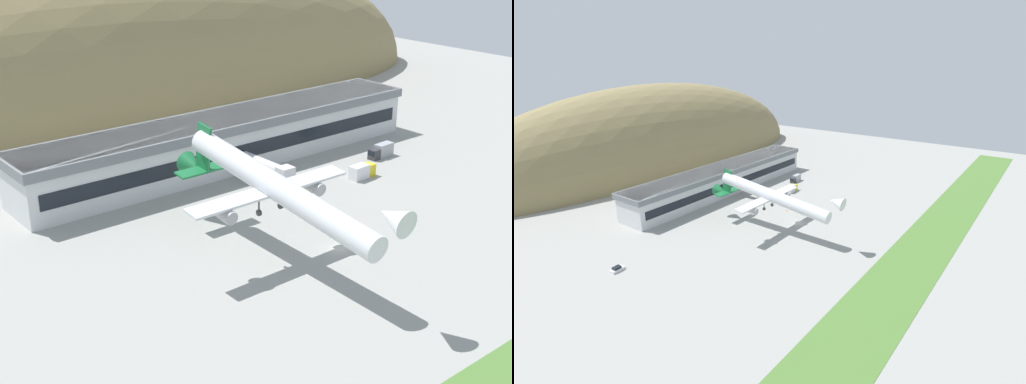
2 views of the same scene
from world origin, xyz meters
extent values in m
plane|color=gray|center=(0.00, 0.00, 0.00)|extent=(350.40, 350.40, 0.00)
cube|color=#4C7533|center=(0.00, -44.14, 0.04)|extent=(315.36, 17.80, 0.08)
ellipsoid|color=olive|center=(27.35, 112.37, 0.00)|extent=(227.34, 65.65, 89.22)
cube|color=silver|center=(11.30, 47.59, 5.84)|extent=(101.68, 14.42, 11.69)
cube|color=slate|center=(11.30, 47.59, 10.63)|extent=(102.88, 15.62, 2.10)
cube|color=black|center=(11.30, 40.32, 5.26)|extent=(97.62, 0.16, 3.27)
cylinder|color=silver|center=(10.48, 33.42, 4.00)|extent=(2.60, 13.90, 2.60)
cube|color=silver|center=(10.48, 26.47, 4.00)|extent=(3.38, 2.86, 2.86)
cylinder|color=slate|center=(10.48, 26.97, 2.00)|extent=(0.36, 0.36, 4.00)
cylinder|color=silver|center=(-11.71, 3.04, 13.37)|extent=(4.28, 44.02, 9.81)
cone|color=silver|center=(-11.71, -21.03, 16.45)|extent=(4.20, 5.20, 4.76)
cone|color=#196B38|center=(-11.71, 27.54, 10.24)|extent=(4.20, 6.05, 4.87)
cube|color=#196B38|center=(-11.71, 24.14, 15.03)|extent=(0.50, 4.93, 9.14)
cube|color=#196B38|center=(-11.71, 24.35, 10.65)|extent=(11.13, 3.02, 0.74)
cube|color=silver|center=(-11.71, 5.22, 12.35)|extent=(32.06, 3.63, 0.90)
cylinder|color=#9E9EA3|center=(-21.32, 4.68, 10.87)|extent=(2.30, 3.86, 2.74)
cylinder|color=#9E9EA3|center=(-2.09, 4.68, 10.87)|extent=(2.30, 3.86, 2.74)
cylinder|color=#2D2D2D|center=(-14.06, 5.22, 10.07)|extent=(0.28, 0.28, 2.20)
cylinder|color=#2D2D2D|center=(-14.06, 5.22, 8.97)|extent=(0.45, 1.10, 1.10)
cylinder|color=#2D2D2D|center=(-9.35, 5.22, 10.07)|extent=(0.28, 0.28, 2.20)
cylinder|color=#2D2D2D|center=(-9.35, 5.22, 8.97)|extent=(0.45, 1.10, 1.10)
cylinder|color=#2D2D2D|center=(-11.71, -12.17, 12.40)|extent=(0.22, 0.22, 1.98)
cylinder|color=#2D2D2D|center=(-11.71, -12.17, 11.41)|extent=(0.30, 0.82, 0.82)
cube|color=silver|center=(-60.52, 23.76, 0.41)|extent=(4.34, 2.15, 0.81)
cube|color=black|center=(-60.73, 23.74, 1.15)|extent=(2.43, 1.73, 0.67)
cube|color=gold|center=(15.86, 23.61, 0.47)|extent=(4.10, 2.08, 0.93)
cube|color=black|center=(15.66, 23.59, 1.31)|extent=(2.30, 1.65, 0.76)
cube|color=gold|center=(31.32, 21.93, 1.37)|extent=(2.27, 2.60, 2.74)
cube|color=black|center=(32.41, 22.00, 1.86)|extent=(0.22, 2.10, 1.21)
cube|color=silver|center=(28.02, 21.71, 1.56)|extent=(4.65, 2.76, 3.13)
cube|color=#333338|center=(40.34, 28.42, 1.27)|extent=(2.44, 2.37, 2.54)
cube|color=black|center=(39.16, 28.35, 1.73)|extent=(0.20, 1.90, 1.12)
cube|color=#999EA3|center=(43.94, 28.65, 1.60)|extent=(5.03, 2.54, 3.20)
cube|color=orange|center=(7.28, 10.13, 0.01)|extent=(0.52, 0.52, 0.03)
cone|color=orange|center=(7.28, 10.13, 0.31)|extent=(0.40, 0.40, 0.55)
camera|label=1|loc=(-82.40, -78.23, 56.08)|focal=50.00mm
camera|label=2|loc=(-116.89, -72.49, 59.75)|focal=28.00mm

